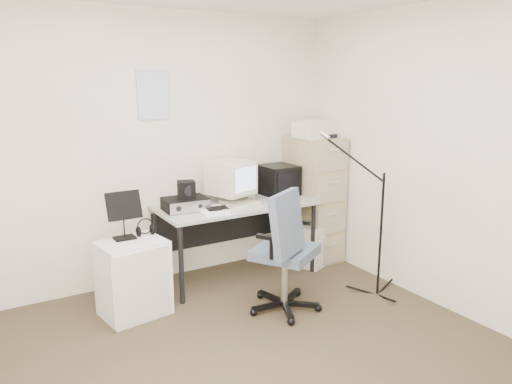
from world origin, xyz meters
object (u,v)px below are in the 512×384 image
filing_cabinet (314,199)px  office_chair (285,249)px  desk (236,240)px  side_cart (133,278)px

filing_cabinet → office_chair: (-0.96, -0.88, -0.12)m
filing_cabinet → office_chair: 1.31m
filing_cabinet → desk: 0.99m
filing_cabinet → desk: size_ratio=0.87×
side_cart → filing_cabinet: bearing=0.0°
filing_cabinet → desk: bearing=-178.2°
filing_cabinet → office_chair: filing_cabinet is taller
office_chair → side_cart: size_ratio=1.70×
desk → office_chair: office_chair is taller
office_chair → side_cart: (-1.10, 0.57, -0.22)m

